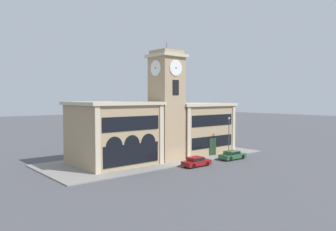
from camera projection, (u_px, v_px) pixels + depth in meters
ground_plane at (188, 165)px, 46.70m from camera, size 300.00×300.00×0.00m
sidewalk_kerb at (157, 157)px, 52.09m from camera, size 35.88×14.18×0.15m
clock_tower at (167, 106)px, 49.82m from camera, size 4.81×4.81×17.89m
town_hall_left_wing at (113, 133)px, 47.03m from camera, size 11.56×10.24×9.02m
town_hall_right_wing at (192, 128)px, 57.36m from camera, size 12.29×10.24×8.65m
parked_car_near at (196, 161)px, 45.64m from camera, size 4.26×1.98×1.34m
parked_car_mid at (232, 155)px, 50.82m from camera, size 4.61×2.00×1.34m
street_lamp at (229, 131)px, 52.90m from camera, size 0.36×0.36×6.29m
bollard at (232, 152)px, 53.46m from camera, size 0.18×0.18×1.06m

